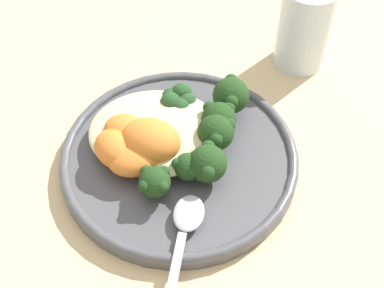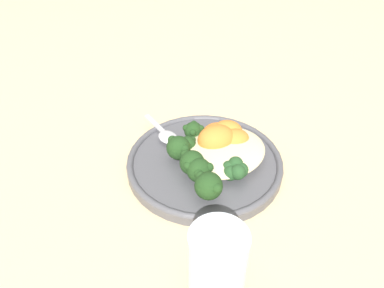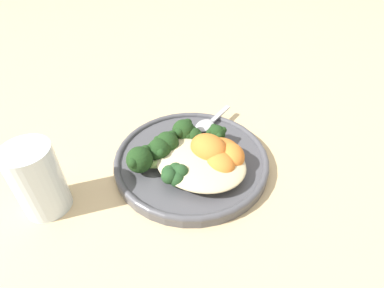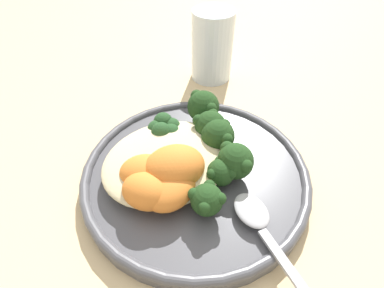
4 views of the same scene
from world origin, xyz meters
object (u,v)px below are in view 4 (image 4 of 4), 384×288
(broccoli_stalk_2, at_px, (224,160))
(water_glass, at_px, (212,46))
(broccoli_stalk_5, at_px, (200,113))
(sweet_potato_chunk_2, at_px, (145,172))
(plate, at_px, (195,173))
(sweet_potato_chunk_0, at_px, (146,191))
(kale_tuft, at_px, (165,129))
(spoon, at_px, (256,217))
(sweet_potato_chunk_3, at_px, (170,189))
(broccoli_stalk_1, at_px, (210,169))
(quinoa_mound, at_px, (168,161))
(broccoli_stalk_0, at_px, (196,183))
(broccoli_stalk_3, at_px, (215,138))
(broccoli_stalk_4, at_px, (208,129))
(sweet_potato_chunk_1, at_px, (174,168))

(broccoli_stalk_2, relative_size, water_glass, 0.89)
(broccoli_stalk_5, xyz_separation_m, sweet_potato_chunk_2, (-0.11, -0.05, -0.00))
(plate, height_order, sweet_potato_chunk_0, sweet_potato_chunk_0)
(kale_tuft, distance_m, spoon, 0.16)
(sweet_potato_chunk_3, distance_m, spoon, 0.09)
(broccoli_stalk_5, distance_m, sweet_potato_chunk_3, 0.13)
(sweet_potato_chunk_2, relative_size, spoon, 0.50)
(broccoli_stalk_1, relative_size, sweet_potato_chunk_2, 1.80)
(plate, distance_m, broccoli_stalk_2, 0.04)
(quinoa_mound, distance_m, broccoli_stalk_5, 0.09)
(broccoli_stalk_0, xyz_separation_m, broccoli_stalk_1, (0.02, 0.01, -0.00))
(broccoli_stalk_3, bearing_deg, sweet_potato_chunk_3, -149.00)
(quinoa_mound, height_order, broccoli_stalk_4, broccoli_stalk_4)
(broccoli_stalk_3, bearing_deg, sweet_potato_chunk_1, -156.84)
(plate, bearing_deg, broccoli_stalk_3, 20.30)
(broccoli_stalk_0, bearing_deg, quinoa_mound, -160.96)
(broccoli_stalk_0, xyz_separation_m, sweet_potato_chunk_1, (-0.01, 0.02, 0.01))
(broccoli_stalk_0, height_order, kale_tuft, broccoli_stalk_0)
(broccoli_stalk_0, relative_size, sweet_potato_chunk_0, 2.40)
(broccoli_stalk_1, height_order, sweet_potato_chunk_1, sweet_potato_chunk_1)
(sweet_potato_chunk_3, bearing_deg, plate, 24.92)
(sweet_potato_chunk_0, relative_size, water_glass, 0.46)
(plate, distance_m, broccoli_stalk_1, 0.03)
(quinoa_mound, bearing_deg, kale_tuft, 64.65)
(broccoli_stalk_3, distance_m, sweet_potato_chunk_2, 0.10)
(spoon, bearing_deg, broccoli_stalk_1, -166.90)
(kale_tuft, bearing_deg, broccoli_stalk_5, -2.84)
(sweet_potato_chunk_0, height_order, kale_tuft, sweet_potato_chunk_0)
(sweet_potato_chunk_2, distance_m, water_glass, 0.28)
(broccoli_stalk_0, height_order, sweet_potato_chunk_3, broccoli_stalk_0)
(sweet_potato_chunk_3, height_order, spoon, sweet_potato_chunk_3)
(broccoli_stalk_3, relative_size, sweet_potato_chunk_2, 1.57)
(plate, height_order, spoon, spoon)
(broccoli_stalk_0, relative_size, broccoli_stalk_3, 1.45)
(broccoli_stalk_1, relative_size, broccoli_stalk_4, 1.11)
(sweet_potato_chunk_0, height_order, sweet_potato_chunk_1, sweet_potato_chunk_1)
(quinoa_mound, bearing_deg, broccoli_stalk_1, -47.65)
(broccoli_stalk_2, distance_m, kale_tuft, 0.09)
(sweet_potato_chunk_3, relative_size, spoon, 0.55)
(sweet_potato_chunk_1, relative_size, sweet_potato_chunk_2, 1.22)
(plate, bearing_deg, spoon, -81.62)
(plate, relative_size, spoon, 2.44)
(broccoli_stalk_3, distance_m, spoon, 0.11)
(plate, xyz_separation_m, broccoli_stalk_1, (0.01, -0.02, 0.02))
(plate, relative_size, broccoli_stalk_0, 2.15)
(plate, relative_size, water_glass, 2.35)
(quinoa_mound, height_order, kale_tuft, kale_tuft)
(sweet_potato_chunk_2, bearing_deg, water_glass, 39.18)
(broccoli_stalk_2, bearing_deg, kale_tuft, 157.59)
(broccoli_stalk_0, relative_size, broccoli_stalk_5, 1.13)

